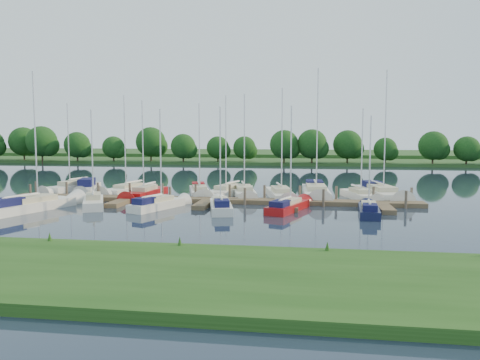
# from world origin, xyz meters

# --- Properties ---
(ground) EXTENTS (260.00, 260.00, 0.00)m
(ground) POSITION_xyz_m (0.00, 0.00, 0.00)
(ground) COLOR #17212F
(ground) RESTS_ON ground
(near_bank) EXTENTS (90.00, 10.00, 0.50)m
(near_bank) POSITION_xyz_m (0.00, -16.00, 0.25)
(near_bank) COLOR #1B4213
(near_bank) RESTS_ON ground
(dock) EXTENTS (40.00, 6.00, 0.40)m
(dock) POSITION_xyz_m (0.00, 7.31, 0.20)
(dock) COLOR brown
(dock) RESTS_ON ground
(mooring_pilings) EXTENTS (38.24, 2.84, 2.00)m
(mooring_pilings) POSITION_xyz_m (0.00, 8.43, 0.60)
(mooring_pilings) COLOR #473D33
(mooring_pilings) RESTS_ON ground
(far_shore) EXTENTS (180.00, 30.00, 0.60)m
(far_shore) POSITION_xyz_m (0.00, 75.00, 0.30)
(far_shore) COLOR #22471B
(far_shore) RESTS_ON ground
(distant_hill) EXTENTS (220.00, 40.00, 1.40)m
(distant_hill) POSITION_xyz_m (0.00, 100.00, 0.70)
(distant_hill) COLOR #335826
(distant_hill) RESTS_ON ground
(treeline) EXTENTS (146.20, 9.96, 8.31)m
(treeline) POSITION_xyz_m (-2.46, 62.08, 4.12)
(treeline) COLOR #38281C
(treeline) RESTS_ON ground
(sailboat_n_0) EXTENTS (3.72, 8.11, 10.48)m
(sailboat_n_0) POSITION_xyz_m (-17.42, 13.89, 0.29)
(sailboat_n_0) COLOR silver
(sailboat_n_0) RESTS_ON ground
(motorboat) EXTENTS (3.25, 6.52, 1.91)m
(motorboat) POSITION_xyz_m (-15.52, 13.66, 0.38)
(motorboat) COLOR silver
(motorboat) RESTS_ON ground
(sailboat_n_2) EXTENTS (3.87, 8.99, 11.20)m
(sailboat_n_2) POSITION_xyz_m (-10.73, 13.77, 0.26)
(sailboat_n_2) COLOR silver
(sailboat_n_2) RESTS_ON ground
(sailboat_n_3) EXTENTS (2.65, 8.16, 10.43)m
(sailboat_n_3) POSITION_xyz_m (-7.48, 10.58, 0.28)
(sailboat_n_3) COLOR maroon
(sailboat_n_3) RESTS_ON ground
(sailboat_n_4) EXTENTS (3.77, 8.05, 10.18)m
(sailboat_n_4) POSITION_xyz_m (-2.21, 13.01, 0.31)
(sailboat_n_4) COLOR silver
(sailboat_n_4) RESTS_ON ground
(sailboat_n_5) EXTENTS (4.33, 8.66, 11.07)m
(sailboat_n_5) POSITION_xyz_m (0.81, 13.13, 0.28)
(sailboat_n_5) COLOR silver
(sailboat_n_5) RESTS_ON ground
(sailboat_n_6) EXTENTS (3.66, 8.83, 11.14)m
(sailboat_n_6) POSITION_xyz_m (2.72, 12.60, 0.28)
(sailboat_n_6) COLOR silver
(sailboat_n_6) RESTS_ON ground
(sailboat_n_7) EXTENTS (3.76, 9.20, 11.57)m
(sailboat_n_7) POSITION_xyz_m (6.67, 11.60, 0.28)
(sailboat_n_7) COLOR silver
(sailboat_n_7) RESTS_ON ground
(sailboat_n_8) EXTENTS (3.01, 10.97, 13.81)m
(sailboat_n_8) POSITION_xyz_m (10.24, 13.71, 0.34)
(sailboat_n_8) COLOR silver
(sailboat_n_8) RESTS_ON ground
(sailboat_n_9) EXTENTS (3.39, 7.39, 9.49)m
(sailboat_n_9) POSITION_xyz_m (14.61, 12.18, 0.28)
(sailboat_n_9) COLOR silver
(sailboat_n_9) RESTS_ON ground
(sailboat_n_10) EXTENTS (4.26, 10.83, 13.52)m
(sailboat_n_10) POSITION_xyz_m (17.05, 14.20, 0.33)
(sailboat_n_10) COLOR silver
(sailboat_n_10) RESTS_ON ground
(sailboat_s_0) EXTENTS (4.71, 9.75, 12.39)m
(sailboat_s_0) POSITION_xyz_m (-14.12, 1.05, 0.34)
(sailboat_s_0) COLOR silver
(sailboat_s_0) RESTS_ON ground
(sailboat_s_1) EXTENTS (4.01, 6.84, 9.23)m
(sailboat_s_1) POSITION_xyz_m (-9.88, 3.69, 0.29)
(sailboat_s_1) COLOR silver
(sailboat_s_1) RESTS_ON ground
(sailboat_s_2) EXTENTS (3.78, 7.00, 9.17)m
(sailboat_s_2) POSITION_xyz_m (-3.66, 3.39, 0.33)
(sailboat_s_2) COLOR silver
(sailboat_s_2) RESTS_ON ground
(sailboat_s_3) EXTENTS (3.07, 7.25, 9.32)m
(sailboat_s_3) POSITION_xyz_m (1.99, 3.12, 0.33)
(sailboat_s_3) COLOR silver
(sailboat_s_3) RESTS_ON ground
(sailboat_s_4) EXTENTS (3.68, 7.31, 9.35)m
(sailboat_s_4) POSITION_xyz_m (7.78, 4.14, 0.31)
(sailboat_s_4) COLOR maroon
(sailboat_s_4) RESTS_ON ground
(sailboat_s_5) EXTENTS (1.96, 6.55, 8.44)m
(sailboat_s_5) POSITION_xyz_m (14.35, 2.93, 0.32)
(sailboat_s_5) COLOR #0F1435
(sailboat_s_5) RESTS_ON ground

